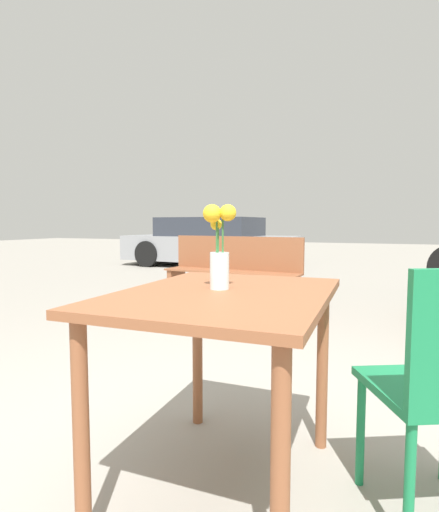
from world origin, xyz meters
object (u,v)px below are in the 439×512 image
Objects in this scene: table_front at (225,321)px; bench_near at (233,269)px; parked_car at (211,243)px; flower_vase at (219,251)px.

table_front is 3.27m from bench_near.
bench_near is (-1.07, 3.08, -0.18)m from table_front.
bench_near is 4.72m from parked_car.
parked_car is (-3.16, 7.32, -0.09)m from table_front.
flower_vase is 3.25m from bench_near.
flower_vase is at bearing 138.31° from table_front.
bench_near is at bearing -63.78° from parked_car.
table_front is 0.26m from flower_vase.
bench_near is at bearing 108.72° from flower_vase.
table_front is at bearing -41.69° from flower_vase.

